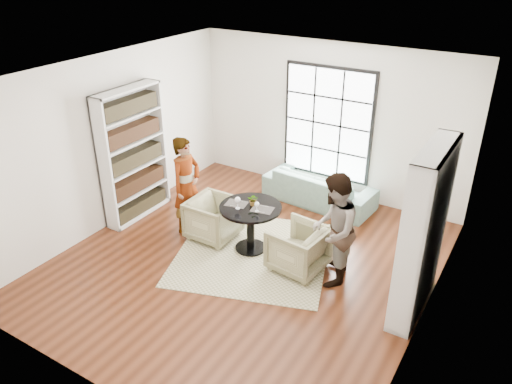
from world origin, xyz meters
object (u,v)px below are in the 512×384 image
Objects in this scene: sofa at (319,188)px; armchair_right at (298,248)px; armchair_left at (214,219)px; flower_centerpiece at (253,200)px; wine_glass_right at (257,205)px; person_right at (334,230)px; pedestal_table at (251,219)px; wine_glass_left at (238,200)px; person_left at (187,185)px.

armchair_right reaches higher than sofa.
armchair_left reaches higher than sofa.
flower_centerpiece is at bearing -84.30° from armchair_left.
sofa is 2.26m from wine_glass_right.
sofa is 2.27m from armchair_right.
armchair_right is at bearing -104.45° from person_right.
wine_glass_right reaches higher than sofa.
sofa is at bearing 82.74° from pedestal_table.
wine_glass_left is at bearing -130.82° from pedestal_table.
armchair_right is 2.26m from person_left.
wine_glass_right is at bearing -26.31° from pedestal_table.
armchair_left is at bearing 175.27° from wine_glass_right.
armchair_left is 0.85m from wine_glass_left.
sofa is 10.41× the size of wine_glass_left.
pedestal_table reaches higher than armchair_left.
person_right is at bearing -3.29° from pedestal_table.
pedestal_table is 5.17× the size of flower_centerpiece.
armchair_right is 0.75m from person_right.
wine_glass_right is (1.45, -0.07, 0.06)m from person_left.
person_right is (1.47, -0.08, 0.29)m from pedestal_table.
armchair_left is at bearing -86.67° from person_left.
armchair_right is at bearing -9.40° from flower_centerpiece.
sofa is at bearing 87.43° from wine_glass_right.
person_right is 1.30m from wine_glass_right.
person_left is 0.99× the size of person_right.
wine_glass_left reaches higher than wine_glass_right.
flower_centerpiece is at bearing -92.76° from armchair_right.
person_right is at bearing 123.93° from sofa.
wine_glass_right reaches higher than pedestal_table.
person_left reaches higher than armchair_right.
pedestal_table is 1.50m from person_right.
person_left is at bearing -106.03° from person_right.
person_right is (1.20, -2.18, 0.56)m from sofa.
wine_glass_left is 0.32m from wine_glass_right.
armchair_right is 4.73× the size of wine_glass_right.
wine_glass_right is (0.31, 0.08, -0.03)m from wine_glass_left.
wine_glass_left is (-0.41, -2.26, 0.64)m from sofa.
person_left is at bearing -85.33° from armchair_right.
pedestal_table is 1.26× the size of armchair_left.
sofa is 2.55m from person_right.
sofa is 2.33m from armchair_left.
armchair_left is 1.07m from wine_glass_right.
person_right is (2.75, -0.08, 0.01)m from person_left.
sofa is 1.25× the size of person_left.
flower_centerpiece reaches higher than armchair_left.
sofa is 2.67× the size of armchair_right.
person_left reaches higher than wine_glass_right.
flower_centerpiece is at bearing 135.92° from wine_glass_right.
wine_glass_left is (-1.06, -0.08, 0.59)m from armchair_right.
sofa is at bearing 79.80° from wine_glass_left.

